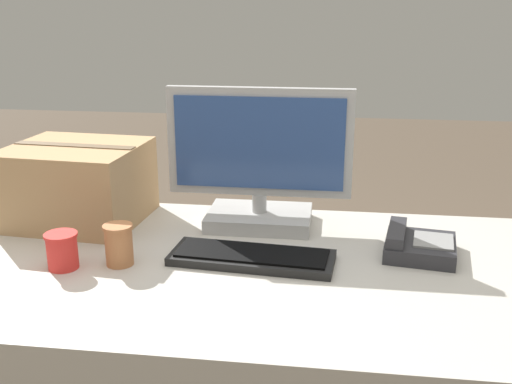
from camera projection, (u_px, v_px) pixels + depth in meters
office_desk at (249, 380)px, 1.69m from camera, size 1.80×0.90×0.72m
monitor at (259, 169)px, 1.80m from camera, size 0.55×0.22×0.42m
keyboard at (252, 257)px, 1.59m from camera, size 0.44×0.19×0.03m
desk_phone at (417, 245)px, 1.63m from camera, size 0.21×0.22×0.07m
paper_cup_left at (62, 251)px, 1.54m from camera, size 0.08×0.08×0.10m
paper_cup_right at (119, 245)px, 1.56m from camera, size 0.08×0.08×0.11m
cardboard_box at (78, 183)px, 1.86m from camera, size 0.42×0.38×0.24m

